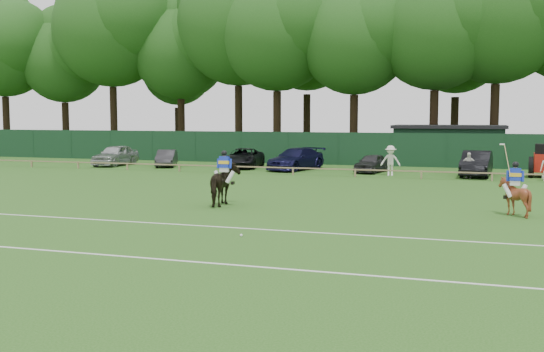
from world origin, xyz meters
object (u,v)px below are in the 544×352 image
at_px(suv_black, 243,158).
at_px(hatch_grey, 372,163).
at_px(estate_black, 476,164).
at_px(polo_ball, 241,235).
at_px(sedan_grey, 167,158).
at_px(horse_chestnut, 514,197).
at_px(sedan_navy, 296,159).
at_px(sedan_silver, 115,155).
at_px(spectator_left, 390,161).
at_px(utility_shed, 449,145).
at_px(tractor, 544,161).
at_px(spectator_mid, 468,165).

relative_size(suv_black, hatch_grey, 1.39).
distance_m(estate_black, polo_ball, 24.15).
bearing_deg(hatch_grey, sedan_grey, -169.60).
xyz_separation_m(horse_chestnut, sedan_navy, (-13.44, 16.94, 0.03)).
bearing_deg(horse_chestnut, hatch_grey, -62.37).
relative_size(sedan_silver, estate_black, 0.96).
bearing_deg(sedan_navy, suv_black, -171.82).
bearing_deg(spectator_left, utility_shed, 65.97).
distance_m(horse_chestnut, sedan_silver, 32.03).
relative_size(hatch_grey, utility_shed, 0.43).
bearing_deg(utility_shed, horse_chestnut, -81.94).
distance_m(hatch_grey, utility_shed, 9.81).
bearing_deg(spectator_left, sedan_silver, 167.58).
distance_m(sedan_silver, sedan_grey, 4.13).
height_order(sedan_navy, estate_black, estate_black).
xyz_separation_m(horse_chestnut, estate_black, (-1.47, 16.00, 0.06)).
height_order(horse_chestnut, polo_ball, horse_chestnut).
relative_size(sedan_grey, polo_ball, 41.83).
distance_m(hatch_grey, spectator_left, 2.37).
bearing_deg(polo_ball, sedan_grey, 122.18).
relative_size(horse_chestnut, polo_ball, 16.18).
relative_size(spectator_left, tractor, 0.75).
distance_m(sedan_navy, tractor, 15.90).
relative_size(horse_chestnut, estate_black, 0.30).
bearing_deg(estate_black, tractor, 13.12).
xyz_separation_m(horse_chestnut, spectator_left, (-6.62, 14.75, 0.22)).
bearing_deg(utility_shed, suv_black, -151.08).
bearing_deg(suv_black, sedan_navy, -15.54).
distance_m(sedan_navy, spectator_mid, 11.77).
height_order(suv_black, hatch_grey, suv_black).
xyz_separation_m(sedan_silver, sedan_grey, (4.11, 0.37, -0.17)).
bearing_deg(suv_black, sedan_silver, 178.48).
relative_size(sedan_grey, hatch_grey, 1.03).
bearing_deg(polo_ball, hatch_grey, 89.46).
relative_size(sedan_silver, sedan_grey, 1.23).
bearing_deg(tractor, sedan_navy, -177.98).
distance_m(spectator_left, spectator_mid, 4.71).
distance_m(sedan_navy, utility_shed, 12.92).
xyz_separation_m(horse_chestnut, polo_ball, (-8.32, -7.15, -0.68)).
height_order(sedan_grey, tractor, tractor).
bearing_deg(polo_ball, spectator_mid, 73.53).
bearing_deg(polo_ball, horse_chestnut, 40.64).
relative_size(hatch_grey, estate_black, 0.76).
height_order(horse_chestnut, tractor, tractor).
distance_m(horse_chestnut, sedan_navy, 21.62).
xyz_separation_m(sedan_silver, sedan_navy, (14.06, 0.51, -0.03)).
bearing_deg(hatch_grey, polo_ball, -79.33).
distance_m(horse_chestnut, suv_black, 24.80).
relative_size(suv_black, tractor, 2.00).
xyz_separation_m(horse_chestnut, hatch_grey, (-8.10, 16.58, -0.11)).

